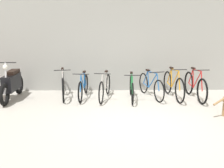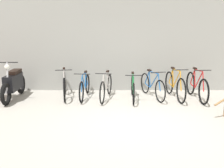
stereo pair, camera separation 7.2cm
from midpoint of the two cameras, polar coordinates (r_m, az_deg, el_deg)
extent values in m
plane|color=#ADA89E|center=(5.82, 4.86, -8.75)|extent=(60.00, 60.00, 0.00)
cube|color=gray|center=(8.63, 2.96, 9.06)|extent=(8.87, 0.20, 3.16)
torus|color=black|center=(7.46, -10.87, -1.33)|extent=(0.16, 0.69, 0.69)
torus|color=black|center=(8.45, -10.85, 0.31)|extent=(0.16, 0.69, 0.69)
cylinder|color=beige|center=(7.79, -10.93, 0.96)|extent=(0.11, 0.50, 0.57)
cylinder|color=beige|center=(8.08, -10.92, 1.25)|extent=(0.05, 0.13, 0.52)
cylinder|color=beige|center=(7.80, -11.01, 2.90)|extent=(0.12, 0.58, 0.06)
cylinder|color=beige|center=(8.27, -10.85, -0.14)|extent=(0.09, 0.38, 0.08)
cylinder|color=beige|center=(8.27, -10.92, 1.68)|extent=(0.08, 0.30, 0.48)
cylinder|color=beige|center=(7.48, -10.95, 0.67)|extent=(0.06, 0.18, 0.51)
cube|color=black|center=(8.08, -11.00, 3.33)|extent=(0.10, 0.19, 0.05)
cylinder|color=black|center=(7.50, -11.04, 2.96)|extent=(0.46, 0.10, 0.02)
torus|color=black|center=(7.32, -7.20, -1.79)|extent=(0.09, 0.61, 0.61)
torus|color=black|center=(8.33, -5.92, 0.01)|extent=(0.09, 0.61, 0.61)
cylinder|color=#1959A5|center=(7.67, -6.70, 0.40)|extent=(0.06, 0.52, 0.51)
cylinder|color=#1959A5|center=(7.96, -6.33, 0.76)|extent=(0.04, 0.13, 0.46)
cylinder|color=#1959A5|center=(7.67, -6.68, 2.15)|extent=(0.07, 0.61, 0.06)
cylinder|color=#1959A5|center=(8.15, -6.13, -0.45)|extent=(0.06, 0.40, 0.07)
cylinder|color=#1959A5|center=(8.15, -6.11, 1.20)|extent=(0.05, 0.31, 0.43)
cylinder|color=#1959A5|center=(7.35, -7.14, 0.03)|extent=(0.04, 0.19, 0.45)
cube|color=black|center=(7.97, -6.32, 2.66)|extent=(0.08, 0.18, 0.05)
cylinder|color=black|center=(7.37, -7.09, 2.15)|extent=(0.46, 0.06, 0.02)
torus|color=black|center=(7.17, -2.65, -1.92)|extent=(0.15, 0.63, 0.63)
torus|color=black|center=(8.21, -1.12, -0.03)|extent=(0.15, 0.63, 0.63)
cylinder|color=beige|center=(7.52, -2.02, 0.40)|extent=(0.12, 0.53, 0.53)
cylinder|color=beige|center=(7.83, -1.58, 0.76)|extent=(0.05, 0.14, 0.48)
cylinder|color=beige|center=(7.53, -1.95, 2.25)|extent=(0.13, 0.62, 0.06)
cylinder|color=beige|center=(8.02, -1.38, -0.52)|extent=(0.10, 0.41, 0.08)
cylinder|color=beige|center=(8.02, -1.32, 1.23)|extent=(0.08, 0.32, 0.44)
cylinder|color=beige|center=(7.19, -2.54, 0.02)|extent=(0.06, 0.19, 0.47)
cube|color=black|center=(7.83, -1.52, 2.76)|extent=(0.10, 0.19, 0.05)
cylinder|color=black|center=(7.22, -2.43, 2.25)|extent=(0.46, 0.10, 0.02)
torus|color=black|center=(7.10, 4.20, -2.17)|extent=(0.06, 0.61, 0.61)
torus|color=black|center=(8.14, 3.84, -0.24)|extent=(0.06, 0.61, 0.61)
cylinder|color=#1E7238|center=(7.46, 4.07, 0.12)|extent=(0.05, 0.53, 0.51)
cylinder|color=#1E7238|center=(7.76, 3.97, 0.50)|extent=(0.03, 0.14, 0.46)
cylinder|color=#1E7238|center=(7.47, 4.08, 1.92)|extent=(0.05, 0.62, 0.06)
cylinder|color=#1E7238|center=(7.95, 3.90, -0.73)|extent=(0.04, 0.41, 0.07)
cylinder|color=#1E7238|center=(7.96, 3.91, 0.97)|extent=(0.04, 0.32, 0.43)
cylinder|color=#1E7238|center=(7.13, 4.20, -0.29)|extent=(0.04, 0.19, 0.45)
cube|color=black|center=(7.77, 3.98, 2.45)|extent=(0.08, 0.18, 0.05)
cylinder|color=black|center=(7.15, 4.20, 1.90)|extent=(0.46, 0.04, 0.02)
torus|color=black|center=(7.43, 9.92, -1.54)|extent=(0.21, 0.63, 0.64)
torus|color=black|center=(8.40, 6.63, 0.21)|extent=(0.21, 0.63, 0.64)
cylinder|color=#1959A5|center=(7.75, 8.60, 0.70)|extent=(0.17, 0.53, 0.54)
cylinder|color=#1959A5|center=(8.04, 7.65, 1.03)|extent=(0.06, 0.14, 0.49)
cylinder|color=#1959A5|center=(7.76, 8.49, 2.53)|extent=(0.20, 0.62, 0.06)
cylinder|color=#1959A5|center=(8.22, 7.18, -0.25)|extent=(0.14, 0.41, 0.08)
cylinder|color=#1959A5|center=(8.22, 7.07, 1.48)|extent=(0.11, 0.32, 0.45)
cylinder|color=#1959A5|center=(7.45, 9.71, 0.35)|extent=(0.08, 0.19, 0.48)
cube|color=black|center=(8.04, 7.55, 3.01)|extent=(0.12, 0.19, 0.05)
cylinder|color=black|center=(7.47, 9.51, 2.54)|extent=(0.45, 0.15, 0.02)
torus|color=black|center=(7.45, 14.28, -1.42)|extent=(0.11, 0.72, 0.72)
torus|color=black|center=(8.43, 11.74, 0.33)|extent=(0.11, 0.72, 0.72)
cylinder|color=orange|center=(7.78, 13.31, 0.98)|extent=(0.08, 0.53, 0.59)
cylinder|color=orange|center=(8.07, 12.57, 1.30)|extent=(0.04, 0.14, 0.54)
cylinder|color=orange|center=(7.78, 13.28, 3.00)|extent=(0.09, 0.62, 0.06)
cylinder|color=orange|center=(8.25, 12.17, -0.15)|extent=(0.07, 0.41, 0.08)
cylinder|color=orange|center=(8.25, 12.13, 1.75)|extent=(0.06, 0.32, 0.50)
cylinder|color=orange|center=(7.46, 14.18, 0.66)|extent=(0.05, 0.19, 0.53)
cube|color=black|center=(8.07, 12.55, 3.45)|extent=(0.09, 0.19, 0.05)
cylinder|color=black|center=(7.48, 14.09, 3.03)|extent=(0.46, 0.07, 0.02)
torus|color=black|center=(7.53, 18.78, -1.53)|extent=(0.08, 0.72, 0.72)
torus|color=black|center=(8.52, 16.12, 0.22)|extent=(0.08, 0.72, 0.72)
cylinder|color=red|center=(7.86, 17.78, 0.86)|extent=(0.05, 0.53, 0.59)
cylinder|color=red|center=(8.15, 17.01, 1.18)|extent=(0.03, 0.14, 0.55)
cylinder|color=red|center=(7.86, 17.78, 2.86)|extent=(0.05, 0.62, 0.06)
cylinder|color=red|center=(8.34, 16.56, -0.25)|extent=(0.04, 0.41, 0.08)
cylinder|color=red|center=(8.33, 16.55, 1.64)|extent=(0.04, 0.32, 0.50)
cylinder|color=red|center=(7.55, 18.69, 0.53)|extent=(0.04, 0.19, 0.53)
cube|color=black|center=(8.15, 17.02, 3.32)|extent=(0.08, 0.18, 0.05)
cylinder|color=black|center=(7.57, 18.63, 2.89)|extent=(0.46, 0.04, 0.02)
torus|color=black|center=(7.59, -22.66, -2.15)|extent=(0.12, 0.62, 0.62)
torus|color=black|center=(8.74, -19.82, -0.06)|extent=(0.12, 0.62, 0.62)
cube|color=black|center=(8.12, -21.25, 0.34)|extent=(0.30, 0.94, 0.45)
cube|color=black|center=(8.23, -21.02, 2.45)|extent=(0.25, 0.60, 0.10)
cylinder|color=silver|center=(7.70, -22.38, 1.99)|extent=(0.05, 0.14, 0.63)
cylinder|color=silver|center=(7.65, -22.48, -1.24)|extent=(0.04, 0.22, 0.23)
cylinder|color=black|center=(7.70, -22.45, 4.33)|extent=(0.58, 0.04, 0.03)
sphere|color=silver|center=(7.68, -22.46, 3.41)|extent=(0.14, 0.14, 0.14)
cylinder|color=#997247|center=(6.79, 22.88, -5.16)|extent=(0.09, 0.09, 0.32)
cylinder|color=#997247|center=(6.50, 21.92, -3.61)|extent=(0.29, 0.14, 0.17)
camera|label=1|loc=(0.04, -90.31, -0.07)|focal=42.00mm
camera|label=2|loc=(0.04, 89.69, 0.07)|focal=42.00mm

